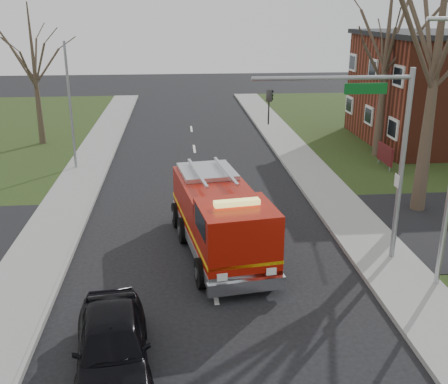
{
  "coord_description": "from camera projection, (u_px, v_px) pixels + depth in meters",
  "views": [
    {
      "loc": [
        -1.05,
        -14.92,
        8.55
      ],
      "look_at": [
        0.64,
        3.73,
        2.0
      ],
      "focal_mm": 42.0,
      "sensor_mm": 36.0,
      "label": 1
    }
  ],
  "objects": [
    {
      "name": "ground",
      "position": [
        215.0,
        289.0,
        16.94
      ],
      "size": [
        120.0,
        120.0,
        0.0
      ],
      "primitive_type": "plane",
      "color": "black",
      "rests_on": "ground"
    },
    {
      "name": "sidewalk_right",
      "position": [
        400.0,
        278.0,
        17.44
      ],
      "size": [
        2.4,
        80.0,
        0.15
      ],
      "primitive_type": "cube",
      "color": "gray",
      "rests_on": "ground"
    },
    {
      "name": "sidewalk_left",
      "position": [
        17.0,
        296.0,
        16.39
      ],
      "size": [
        2.4,
        80.0,
        0.15
      ],
      "primitive_type": "cube",
      "color": "gray",
      "rests_on": "ground"
    },
    {
      "name": "health_center_sign",
      "position": [
        385.0,
        154.0,
        29.29
      ],
      "size": [
        0.12,
        2.0,
        1.4
      ],
      "color": "#521317",
      "rests_on": "ground"
    },
    {
      "name": "bare_tree_near",
      "position": [
        439.0,
        39.0,
        20.94
      ],
      "size": [
        6.0,
        6.0,
        12.0
      ],
      "color": "#3D2D24",
      "rests_on": "ground"
    },
    {
      "name": "bare_tree_far",
      "position": [
        387.0,
        48.0,
        29.84
      ],
      "size": [
        5.25,
        5.25,
        10.5
      ],
      "color": "#3D2D24",
      "rests_on": "ground"
    },
    {
      "name": "bare_tree_left",
      "position": [
        33.0,
        59.0,
        33.05
      ],
      "size": [
        4.5,
        4.5,
        9.0
      ],
      "color": "#3D2D24",
      "rests_on": "ground"
    },
    {
      "name": "traffic_signal_mast",
      "position": [
        368.0,
        133.0,
        17.24
      ],
      "size": [
        5.29,
        0.18,
        6.8
      ],
      "color": "gray",
      "rests_on": "ground"
    },
    {
      "name": "utility_pole_far",
      "position": [
        70.0,
        108.0,
        28.37
      ],
      "size": [
        0.14,
        0.14,
        7.0
      ],
      "primitive_type": "cylinder",
      "color": "gray",
      "rests_on": "ground"
    },
    {
      "name": "fire_engine",
      "position": [
        221.0,
        220.0,
        19.03
      ],
      "size": [
        3.59,
        7.42,
        2.87
      ],
      "rotation": [
        0.0,
        0.0,
        0.15
      ],
      "color": "#9F1207",
      "rests_on": "ground"
    },
    {
      "name": "parked_car_maroon",
      "position": [
        112.0,
        345.0,
        12.83
      ],
      "size": [
        2.35,
        4.7,
        1.54
      ],
      "primitive_type": "imported",
      "rotation": [
        0.0,
        0.0,
        0.12
      ],
      "color": "black",
      "rests_on": "ground"
    }
  ]
}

